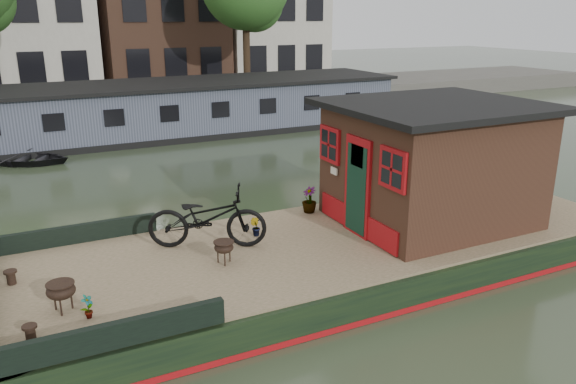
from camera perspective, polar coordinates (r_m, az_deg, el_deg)
name	(u,v)px	position (r m, az deg, el deg)	size (l,w,h in m)	color
ground	(336,268)	(11.02, 4.92, -7.73)	(120.00, 120.00, 0.00)	#293522
houseboat_hull	(274,269)	(10.33, -1.44, -7.79)	(14.01, 4.02, 0.60)	black
houseboat_deck	(337,238)	(10.77, 5.01, -4.72)	(11.80, 3.80, 0.05)	#9F8262
bow_bulwark	(50,283)	(9.32, -23.01, -8.50)	(3.00, 4.00, 0.35)	black
cabin	(432,162)	(11.62, 14.45, 2.97)	(4.00, 3.50, 2.42)	black
bicycle	(207,218)	(10.20, -8.22, -2.60)	(0.74, 2.13, 1.12)	black
potted_plant_a	(88,307)	(8.42, -19.67, -10.91)	(0.19, 0.13, 0.36)	brown
potted_plant_b	(255,227)	(10.75, -3.35, -3.57)	(0.19, 0.15, 0.35)	brown
potted_plant_d	(309,200)	(11.97, 2.17, -0.79)	(0.31, 0.31, 0.56)	brown
brazier_front	(62,297)	(8.71, -22.00, -9.88)	(0.41, 0.41, 0.45)	black
brazier_rear	(224,252)	(9.62, -6.52, -6.11)	(0.37, 0.37, 0.40)	black
bollard_port	(11,277)	(9.91, -26.31, -7.78)	(0.20, 0.20, 0.23)	black
bollard_stbd	(30,333)	(8.21, -24.71, -12.88)	(0.19, 0.19, 0.22)	black
dinghy	(26,155)	(20.42, -25.09, 3.47)	(2.04, 2.86, 0.59)	black
far_houseboat	(157,112)	(23.38, -13.19, 7.96)	(20.40, 4.40, 2.11)	#50566A
quay	(126,103)	(29.75, -16.13, 8.71)	(60.00, 6.00, 0.90)	#47443F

